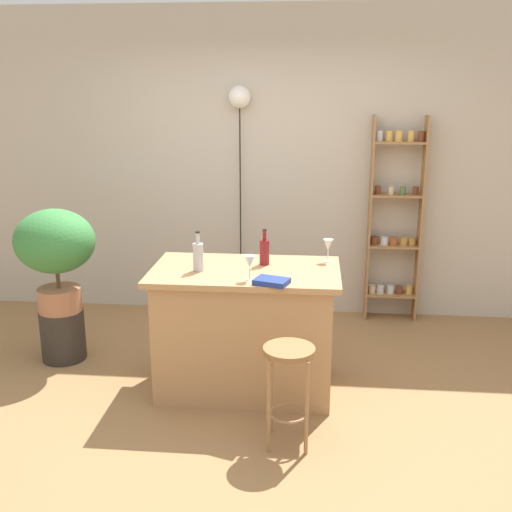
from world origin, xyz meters
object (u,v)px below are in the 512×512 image
spice_shelf (395,220)px  bottle_soda_blue (264,251)px  plant_stool (63,335)px  wine_glass_left (328,246)px  cookbook (272,281)px  potted_plant (55,248)px  bottle_vinegar (198,256)px  bar_stool (289,373)px  wine_glass_center (250,263)px  pendant_globe_light (240,101)px

spice_shelf → bottle_soda_blue: size_ratio=7.22×
spice_shelf → plant_stool: size_ratio=4.60×
wine_glass_left → cookbook: wine_glass_left is taller
potted_plant → bottle_vinegar: (1.18, -0.41, 0.08)m
bar_stool → bottle_vinegar: 1.04m
wine_glass_left → cookbook: size_ratio=0.78×
wine_glass_center → pendant_globe_light: bearing=98.7°
bottle_vinegar → pendant_globe_light: (0.10, 1.61, 0.98)m
bottle_soda_blue → cookbook: 0.45m
bottle_soda_blue → pendant_globe_light: 1.76m
bottle_soda_blue → wine_glass_left: (0.45, 0.12, 0.02)m
wine_glass_center → spice_shelf: bearing=56.8°
spice_shelf → potted_plant: size_ratio=2.30×
cookbook → wine_glass_left: bearing=74.6°
wine_glass_left → pendant_globe_light: bearing=121.1°
bar_stool → wine_glass_center: size_ratio=3.84×
spice_shelf → plant_stool: 3.01m
plant_stool → bottle_soda_blue: (1.62, -0.22, 0.79)m
bar_stool → pendant_globe_light: pendant_globe_light is taller
potted_plant → pendant_globe_light: size_ratio=0.38×
cookbook → spice_shelf: bearing=79.4°
cookbook → wine_glass_center: bearing=171.9°
potted_plant → bottle_vinegar: bearing=-19.3°
bottle_soda_blue → wine_glass_center: bottle_soda_blue is taller
bottle_soda_blue → spice_shelf: bearing=52.1°
wine_glass_left → pendant_globe_light: (-0.78, 1.30, 0.96)m
bottle_vinegar → wine_glass_center: bearing=-24.4°
plant_stool → bottle_vinegar: (1.18, -0.41, 0.79)m
spice_shelf → bottle_vinegar: 2.17m
bottle_vinegar → bottle_soda_blue: (0.43, 0.19, -0.01)m
plant_stool → bottle_soda_blue: bearing=-7.8°
spice_shelf → pendant_globe_light: bearing=178.1°
bar_stool → cookbook: (-0.13, 0.38, 0.45)m
bar_stool → wine_glass_left: bearing=76.0°
potted_plant → plant_stool: bearing=0.0°
bottle_soda_blue → cookbook: (0.08, -0.43, -0.08)m
bar_stool → spice_shelf: size_ratio=0.34×
potted_plant → cookbook: size_ratio=3.86×
spice_shelf → plant_stool: (-2.69, -1.15, -0.74)m
spice_shelf → bar_stool: bearing=-111.3°
plant_stool → potted_plant: size_ratio=0.50×
bottle_soda_blue → plant_stool: bearing=172.2°
wine_glass_center → bottle_soda_blue: bearing=79.4°
plant_stool → wine_glass_left: (2.07, -0.10, 0.81)m
wine_glass_left → bar_stool: bearing=-104.0°
bottle_soda_blue → wine_glass_center: bearing=-100.6°
pendant_globe_light → wine_glass_left: bearing=-58.9°
wine_glass_center → bar_stool: bearing=-58.3°
bottle_vinegar → pendant_globe_light: 1.89m
plant_stool → potted_plant: potted_plant is taller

